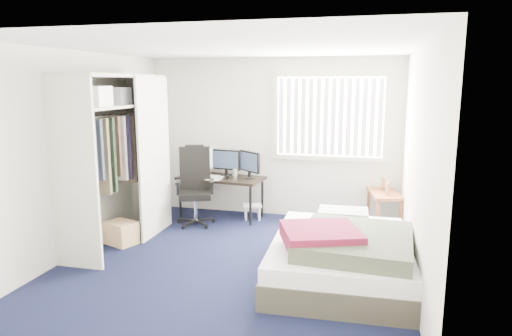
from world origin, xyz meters
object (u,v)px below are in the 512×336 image
Objects in this scene: bed at (342,254)px; desk at (222,174)px; office_chair at (195,194)px; nightstand at (384,196)px.

desk is at bearing 136.18° from bed.
office_chair is 1.39× the size of nightstand.
office_chair is at bearing -170.88° from nightstand.
desk is 0.69× the size of bed.
office_chair reaches higher than bed.
office_chair is at bearing -124.42° from desk.
nightstand is at bearing 0.60° from desk.
desk is 1.65× the size of nightstand.
office_chair is 0.58× the size of bed.
bed is (2.29, -1.50, -0.18)m from office_chair.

